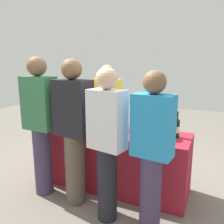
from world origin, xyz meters
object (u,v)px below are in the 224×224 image
object	(u,v)px
wine_bottle_2	(134,122)
server_pouring	(107,113)
guest_1	(74,129)
guest_2	(107,141)
wine_bottle_5	(177,128)
guest_3	(152,148)
wine_bottle_1	(125,121)
wine_glass_3	(151,130)
wine_glass_1	(115,126)
ice_bucket	(162,129)
wine_bottle_4	(162,125)
menu_board	(83,131)
wine_bottle_3	(144,123)
wine_bottle_0	(98,119)
wine_glass_2	(145,129)
wine_glass_0	(69,120)
guest_0	(40,122)

from	to	relation	value
wine_bottle_2	server_pouring	size ratio (longest dim) A/B	0.19
guest_1	guest_2	bearing A→B (deg)	-8.75
wine_bottle_5	guest_3	world-z (taller)	guest_3
wine_bottle_1	wine_glass_3	bearing A→B (deg)	-29.71
wine_glass_1	ice_bucket	world-z (taller)	ice_bucket
wine_bottle_4	wine_bottle_5	bearing A→B (deg)	-19.38
menu_board	guest_3	bearing A→B (deg)	-32.87
wine_bottle_2	wine_glass_1	xyz separation A→B (m)	(-0.19, -0.20, -0.02)
wine_glass_3	guest_1	size ratio (longest dim) A/B	0.09
wine_bottle_3	wine_glass_1	xyz separation A→B (m)	(-0.32, -0.22, -0.02)
wine_bottle_3	guest_3	distance (m)	0.82
wine_glass_1	wine_bottle_0	bearing A→B (deg)	149.73
wine_bottle_3	wine_glass_3	xyz separation A→B (m)	(0.17, -0.26, -0.01)
wine_bottle_3	wine_glass_2	size ratio (longest dim) A/B	2.46
wine_bottle_0	wine_glass_2	xyz separation A→B (m)	(0.74, -0.20, -0.01)
wine_bottle_4	guest_3	size ratio (longest dim) A/B	0.20
server_pouring	wine_glass_0	bearing A→B (deg)	76.63
wine_bottle_0	server_pouring	distance (m)	0.50
wine_glass_3	ice_bucket	world-z (taller)	ice_bucket
guest_1	menu_board	distance (m)	1.56
wine_bottle_0	ice_bucket	distance (m)	0.94
server_pouring	guest_1	distance (m)	1.14
wine_glass_0	menu_board	bearing A→B (deg)	109.82
wine_bottle_1	menu_board	bearing A→B (deg)	147.83
wine_bottle_0	guest_1	distance (m)	0.64
wine_glass_0	guest_1	world-z (taller)	guest_1
guest_2	menu_board	world-z (taller)	guest_2
wine_glass_2	guest_0	distance (m)	1.28
ice_bucket	wine_glass_0	bearing A→B (deg)	-177.66
wine_glass_3	guest_0	size ratio (longest dim) A/B	0.09
wine_bottle_1	wine_glass_1	xyz separation A→B (m)	(-0.06, -0.20, -0.02)
wine_bottle_2	wine_bottle_4	distance (m)	0.36
wine_glass_3	ice_bucket	bearing A→B (deg)	48.52
wine_bottle_0	guest_0	size ratio (longest dim) A/B	0.18
wine_bottle_5	guest_3	size ratio (longest dim) A/B	0.20
wine_bottle_0	guest_2	distance (m)	0.92
wine_bottle_5	guest_3	xyz separation A→B (m)	(-0.11, -0.70, -0.03)
guest_0	server_pouring	bearing A→B (deg)	74.72
wine_bottle_3	guest_2	size ratio (longest dim) A/B	0.21
wine_glass_0	ice_bucket	bearing A→B (deg)	2.34
wine_glass_3	guest_3	world-z (taller)	guest_3
wine_bottle_1	wine_bottle_3	distance (m)	0.25
wine_bottle_2	wine_glass_3	distance (m)	0.38
wine_bottle_1	wine_bottle_2	bearing A→B (deg)	0.65
wine_bottle_3	wine_bottle_5	xyz separation A→B (m)	(0.42, -0.06, -0.01)
wine_bottle_2	wine_bottle_4	size ratio (longest dim) A/B	0.99
wine_glass_1	wine_bottle_2	bearing A→B (deg)	46.72
wine_bottle_1	wine_glass_2	size ratio (longest dim) A/B	2.36
wine_bottle_5	wine_bottle_2	bearing A→B (deg)	175.53
guest_2	guest_3	xyz separation A→B (m)	(0.46, 0.02, -0.01)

